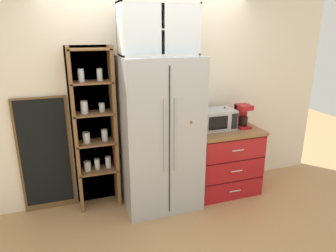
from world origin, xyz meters
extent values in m
plane|color=tan|center=(0.00, 0.00, 0.00)|extent=(10.76, 10.76, 0.00)
cube|color=silver|center=(0.00, 0.40, 1.27)|extent=(5.05, 0.10, 2.55)
cube|color=#ADAFB5|center=(0.00, 0.01, 0.93)|extent=(0.91, 0.68, 1.85)
cube|color=black|center=(0.00, -0.34, 0.93)|extent=(0.01, 0.01, 1.71)
cylinder|color=#ADAFB5|center=(-0.06, -0.35, 1.02)|extent=(0.02, 0.02, 0.83)
cylinder|color=#ADAFB5|center=(0.06, -0.35, 1.02)|extent=(0.02, 0.02, 0.83)
cube|color=red|center=(0.25, -0.34, 1.15)|extent=(0.02, 0.01, 0.02)
cube|color=brown|center=(-0.74, 0.37, 0.98)|extent=(0.53, 0.04, 1.96)
cube|color=brown|center=(-0.97, 0.22, 0.98)|extent=(0.04, 0.27, 1.96)
cube|color=brown|center=(-0.51, 0.22, 0.98)|extent=(0.04, 0.27, 1.96)
cube|color=brown|center=(-0.74, 0.22, 0.47)|extent=(0.47, 0.27, 0.02)
cylinder|color=silver|center=(-0.86, 0.22, 0.54)|extent=(0.08, 0.08, 0.11)
cylinder|color=white|center=(-0.86, 0.22, 0.52)|extent=(0.07, 0.07, 0.07)
cylinder|color=#B2B2B7|center=(-0.86, 0.22, 0.60)|extent=(0.08, 0.08, 0.01)
cylinder|color=silver|center=(-0.75, 0.23, 0.55)|extent=(0.06, 0.06, 0.13)
cylinder|color=#CCB78C|center=(-0.75, 0.23, 0.53)|extent=(0.06, 0.06, 0.09)
cylinder|color=#B2B2B7|center=(-0.75, 0.23, 0.61)|extent=(0.06, 0.06, 0.01)
cylinder|color=silver|center=(-0.61, 0.23, 0.55)|extent=(0.07, 0.07, 0.14)
cylinder|color=beige|center=(-0.61, 0.23, 0.53)|extent=(0.06, 0.06, 0.09)
cylinder|color=#B2B2B7|center=(-0.61, 0.23, 0.62)|extent=(0.06, 0.06, 0.01)
cube|color=brown|center=(-0.74, 0.22, 0.84)|extent=(0.47, 0.27, 0.02)
cylinder|color=silver|center=(-0.85, 0.22, 0.90)|extent=(0.08, 0.08, 0.12)
cylinder|color=#B77A38|center=(-0.85, 0.22, 0.89)|extent=(0.07, 0.07, 0.08)
cylinder|color=#B2B2B7|center=(-0.85, 0.22, 0.97)|extent=(0.08, 0.08, 0.01)
cylinder|color=silver|center=(-0.63, 0.23, 0.91)|extent=(0.07, 0.07, 0.13)
cylinder|color=#2D2D2D|center=(-0.63, 0.23, 0.89)|extent=(0.06, 0.06, 0.09)
cylinder|color=#B2B2B7|center=(-0.63, 0.23, 0.98)|extent=(0.07, 0.07, 0.01)
cube|color=brown|center=(-0.74, 0.22, 1.20)|extent=(0.47, 0.27, 0.02)
cylinder|color=silver|center=(-0.84, 0.20, 1.28)|extent=(0.08, 0.08, 0.14)
cylinder|color=brown|center=(-0.84, 0.20, 1.26)|extent=(0.07, 0.07, 0.09)
cylinder|color=#B2B2B7|center=(-0.84, 0.20, 1.35)|extent=(0.08, 0.08, 0.01)
cylinder|color=silver|center=(-0.64, 0.23, 1.25)|extent=(0.07, 0.07, 0.09)
cylinder|color=white|center=(-0.64, 0.23, 1.24)|extent=(0.06, 0.06, 0.06)
cylinder|color=#B2B2B7|center=(-0.64, 0.23, 1.31)|extent=(0.07, 0.07, 0.01)
cube|color=brown|center=(-0.74, 0.22, 1.56)|extent=(0.47, 0.27, 0.02)
cylinder|color=silver|center=(-0.85, 0.21, 1.64)|extent=(0.07, 0.07, 0.14)
cylinder|color=#382316|center=(-0.85, 0.21, 1.62)|extent=(0.06, 0.06, 0.09)
cylinder|color=#B2B2B7|center=(-0.85, 0.21, 1.71)|extent=(0.06, 0.06, 0.01)
cylinder|color=silver|center=(-0.64, 0.23, 1.63)|extent=(0.07, 0.07, 0.13)
cylinder|color=#E0C67F|center=(-0.64, 0.23, 1.62)|extent=(0.06, 0.06, 0.09)
cylinder|color=#B2B2B7|center=(-0.64, 0.23, 1.70)|extent=(0.06, 0.06, 0.01)
cube|color=brown|center=(-0.74, 0.22, 1.92)|extent=(0.47, 0.27, 0.02)
cube|color=#A8161C|center=(0.92, 0.04, 0.42)|extent=(0.85, 0.61, 0.85)
cube|color=olive|center=(0.92, 0.04, 0.87)|extent=(0.88, 0.64, 0.04)
cube|color=black|center=(0.92, -0.26, 0.27)|extent=(0.83, 0.00, 0.01)
cube|color=silver|center=(0.92, -0.27, 0.14)|extent=(0.16, 0.01, 0.01)
cube|color=black|center=(0.92, -0.26, 0.55)|extent=(0.83, 0.00, 0.01)
cube|color=silver|center=(0.92, -0.27, 0.42)|extent=(0.16, 0.01, 0.01)
cube|color=black|center=(0.92, -0.26, 0.84)|extent=(0.83, 0.00, 0.01)
cube|color=silver|center=(0.92, -0.27, 0.71)|extent=(0.16, 0.01, 0.01)
cube|color=#ADAFB5|center=(0.80, 0.09, 1.02)|extent=(0.44, 0.32, 0.26)
cube|color=black|center=(0.74, -0.07, 1.02)|extent=(0.26, 0.01, 0.17)
cube|color=black|center=(0.97, -0.07, 1.02)|extent=(0.08, 0.01, 0.20)
cube|color=#A8161C|center=(1.15, 0.02, 0.90)|extent=(0.17, 0.20, 0.03)
cube|color=#A8161C|center=(1.15, 0.09, 1.04)|extent=(0.17, 0.06, 0.30)
cube|color=#A8161C|center=(1.15, 0.02, 1.17)|extent=(0.17, 0.20, 0.06)
cylinder|color=black|center=(1.15, 0.01, 0.98)|extent=(0.11, 0.11, 0.12)
cylinder|color=#2D2D33|center=(0.92, 0.01, 0.93)|extent=(0.08, 0.08, 0.10)
torus|color=#2D2D33|center=(0.97, 0.01, 0.94)|extent=(0.05, 0.01, 0.05)
cylinder|color=#8CA37F|center=(0.92, 0.00, 0.93)|extent=(0.07, 0.07, 0.09)
torus|color=#8CA37F|center=(0.97, 0.00, 0.93)|extent=(0.05, 0.01, 0.05)
cylinder|color=navy|center=(0.92, 0.12, 0.98)|extent=(0.06, 0.06, 0.19)
cone|color=navy|center=(0.92, 0.12, 1.08)|extent=(0.06, 0.06, 0.04)
cylinder|color=navy|center=(0.92, 0.12, 1.11)|extent=(0.02, 0.02, 0.07)
cylinder|color=black|center=(0.92, 0.12, 1.15)|extent=(0.02, 0.02, 0.01)
cube|color=silver|center=(0.00, 0.18, 2.13)|extent=(0.87, 0.02, 0.55)
cube|color=silver|center=(0.00, 0.03, 2.40)|extent=(0.87, 0.32, 0.02)
cube|color=silver|center=(0.00, 0.03, 1.86)|extent=(0.87, 0.32, 0.02)
cube|color=silver|center=(-0.43, 0.03, 2.13)|extent=(0.02, 0.32, 0.55)
cube|color=silver|center=(0.43, 0.03, 2.13)|extent=(0.02, 0.32, 0.55)
cube|color=silver|center=(0.00, 0.03, 2.13)|extent=(0.84, 0.30, 0.02)
cube|color=silver|center=(-0.22, -0.13, 2.13)|extent=(0.40, 0.01, 0.51)
cube|color=silver|center=(0.22, -0.13, 2.13)|extent=(0.40, 0.01, 0.51)
cylinder|color=silver|center=(-0.31, 0.03, 1.88)|extent=(0.05, 0.05, 0.00)
cylinder|color=silver|center=(-0.31, 0.03, 1.91)|extent=(0.01, 0.01, 0.07)
cone|color=silver|center=(-0.31, 0.03, 1.97)|extent=(0.06, 0.06, 0.05)
cylinder|color=silver|center=(-0.10, 0.03, 1.88)|extent=(0.05, 0.05, 0.00)
cylinder|color=silver|center=(-0.10, 0.03, 1.91)|extent=(0.01, 0.01, 0.07)
cone|color=silver|center=(-0.10, 0.03, 1.97)|extent=(0.06, 0.06, 0.05)
cylinder|color=silver|center=(0.10, 0.03, 1.88)|extent=(0.05, 0.05, 0.00)
cylinder|color=silver|center=(0.10, 0.03, 1.91)|extent=(0.01, 0.01, 0.07)
cone|color=silver|center=(0.10, 0.03, 1.97)|extent=(0.06, 0.06, 0.05)
cylinder|color=silver|center=(0.31, 0.03, 1.88)|extent=(0.05, 0.05, 0.00)
cylinder|color=silver|center=(0.31, 0.03, 1.91)|extent=(0.01, 0.01, 0.07)
cone|color=silver|center=(0.31, 0.03, 1.97)|extent=(0.06, 0.06, 0.05)
cylinder|color=white|center=(-0.26, 0.03, 2.17)|extent=(0.06, 0.06, 0.07)
cylinder|color=white|center=(0.00, 0.03, 2.17)|extent=(0.06, 0.06, 0.07)
cylinder|color=white|center=(0.26, 0.03, 2.17)|extent=(0.06, 0.06, 0.07)
cube|color=brown|center=(-1.33, 0.33, 0.70)|extent=(0.60, 0.04, 1.41)
cube|color=black|center=(-1.33, 0.31, 0.73)|extent=(0.54, 0.01, 1.31)
camera|label=1|loc=(-1.03, -3.32, 2.14)|focal=32.78mm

